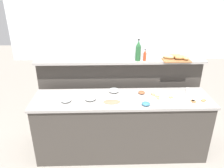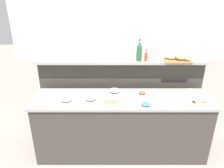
{
  "view_description": "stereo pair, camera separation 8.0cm",
  "coord_description": "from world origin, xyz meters",
  "views": [
    {
      "loc": [
        -0.22,
        -2.68,
        2.34
      ],
      "look_at": [
        -0.14,
        0.1,
        1.09
      ],
      "focal_mm": 35.47,
      "sensor_mm": 36.0,
      "label": 1
    },
    {
      "loc": [
        -0.14,
        -2.68,
        2.34
      ],
      "look_at": [
        -0.14,
        0.1,
        1.09
      ],
      "focal_mm": 35.47,
      "sensor_mm": 36.0,
      "label": 2
    }
  ],
  "objects": [
    {
      "name": "condiment_bowl_teal",
      "position": [
        0.29,
        -0.2,
        0.94
      ],
      "size": [
        0.11,
        0.11,
        0.04
      ],
      "primitive_type": "ellipsoid",
      "color": "teal",
      "rests_on": "buffet_counter"
    },
    {
      "name": "bread_basket",
      "position": [
        0.82,
        0.43,
        1.36
      ],
      "size": [
        0.4,
        0.29,
        0.08
      ],
      "color": "brown",
      "rests_on": "back_ledge_unit"
    },
    {
      "name": "glass_bowl_medium",
      "position": [
        -0.11,
        0.18,
        0.95
      ],
      "size": [
        0.15,
        0.15,
        0.06
      ],
      "color": "silver",
      "rests_on": "buffet_counter"
    },
    {
      "name": "sandwich_platter_rear",
      "position": [
        0.97,
        -0.13,
        0.93
      ],
      "size": [
        0.29,
        0.19,
        0.04
      ],
      "color": "white",
      "rests_on": "buffet_counter"
    },
    {
      "name": "buffet_counter",
      "position": [
        0.0,
        0.0,
        0.46
      ],
      "size": [
        2.45,
        0.62,
        0.92
      ],
      "color": "#3D3833",
      "rests_on": "ground_plane"
    },
    {
      "name": "napkin_stack",
      "position": [
        1.02,
        0.14,
        0.93
      ],
      "size": [
        0.21,
        0.21,
        0.03
      ],
      "primitive_type": "cube",
      "rotation": [
        0.0,
        0.0,
        -0.31
      ],
      "color": "white",
      "rests_on": "buffet_counter"
    },
    {
      "name": "cold_cuts_platter",
      "position": [
        -0.15,
        -0.13,
        0.93
      ],
      "size": [
        0.3,
        0.2,
        0.02
      ],
      "color": "silver",
      "rests_on": "buffet_counter"
    },
    {
      "name": "hot_sauce_bottle",
      "position": [
        0.35,
        0.4,
        1.4
      ],
      "size": [
        0.04,
        0.04,
        0.18
      ],
      "color": "red",
      "rests_on": "back_ledge_unit"
    },
    {
      "name": "condiment_bowl_red",
      "position": [
        0.29,
        0.13,
        0.94
      ],
      "size": [
        0.09,
        0.09,
        0.03
      ],
      "primitive_type": "ellipsoid",
      "color": "brown",
      "rests_on": "buffet_counter"
    },
    {
      "name": "wine_bottle_green",
      "position": [
        0.25,
        0.41,
        1.47
      ],
      "size": [
        0.08,
        0.08,
        0.32
      ],
      "color": "#23562D",
      "rests_on": "back_ledge_unit"
    },
    {
      "name": "back_ledge_unit",
      "position": [
        0.0,
        0.49,
        0.69
      ],
      "size": [
        2.53,
        0.22,
        1.32
      ],
      "color": "#3D3833",
      "rests_on": "ground_plane"
    },
    {
      "name": "water_carafe",
      "position": [
        -0.33,
        0.41,
        1.47
      ],
      "size": [
        0.09,
        0.09,
        0.29
      ],
      "primitive_type": "cylinder",
      "color": "silver",
      "rests_on": "back_ledge_unit"
    },
    {
      "name": "glass_bowl_large",
      "position": [
        -0.75,
        -0.08,
        0.95
      ],
      "size": [
        0.14,
        0.14,
        0.06
      ],
      "color": "silver",
      "rests_on": "buffet_counter"
    },
    {
      "name": "salt_shaker",
      "position": [
        -0.1,
        0.41,
        1.37
      ],
      "size": [
        0.03,
        0.03,
        0.09
      ],
      "color": "white",
      "rests_on": "back_ledge_unit"
    },
    {
      "name": "ground_plane",
      "position": [
        0.0,
        0.6,
        0.0
      ],
      "size": [
        12.0,
        12.0,
        0.0
      ],
      "primitive_type": "plane",
      "color": "gray"
    },
    {
      "name": "pepper_shaker",
      "position": [
        -0.06,
        0.41,
        1.37
      ],
      "size": [
        0.03,
        0.03,
        0.09
      ],
      "color": "white",
      "rests_on": "back_ledge_unit"
    },
    {
      "name": "upper_wall_panel",
      "position": [
        0.0,
        0.51,
        1.96
      ],
      "size": [
        3.13,
        0.08,
        1.28
      ],
      "primitive_type": "cube",
      "color": "silver",
      "rests_on": "back_ledge_unit"
    },
    {
      "name": "glass_bowl_small",
      "position": [
        -0.43,
        -0.05,
        0.95
      ],
      "size": [
        0.15,
        0.15,
        0.06
      ],
      "color": "silver",
      "rests_on": "buffet_counter"
    },
    {
      "name": "sandwich_platter_front",
      "position": [
        0.56,
        -0.01,
        0.93
      ],
      "size": [
        0.37,
        0.19,
        0.04
      ],
      "color": "silver",
      "rests_on": "buffet_counter"
    }
  ]
}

